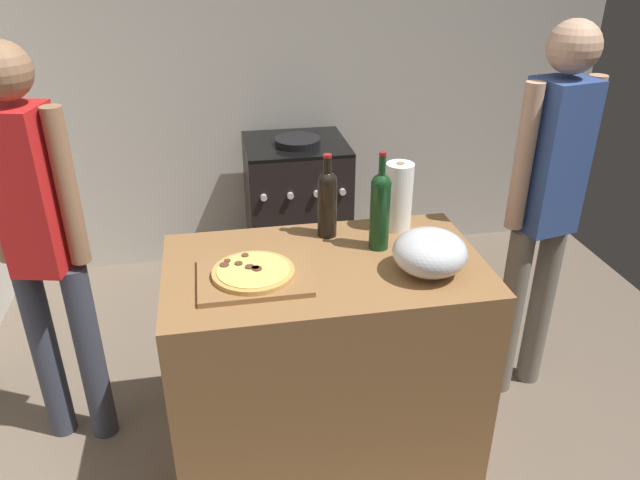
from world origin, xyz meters
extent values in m
cube|color=#6B5B4C|center=(0.00, 1.28, -0.01)|extent=(4.14, 3.16, 0.02)
cube|color=#BCB7AD|center=(0.00, 2.61, 1.30)|extent=(4.14, 0.10, 2.60)
cube|color=olive|center=(-0.11, 0.76, 0.45)|extent=(1.21, 0.71, 0.90)
cube|color=olive|center=(-0.38, 0.70, 0.91)|extent=(0.40, 0.32, 0.02)
cylinder|color=tan|center=(-0.38, 0.70, 0.93)|extent=(0.30, 0.30, 0.02)
cylinder|color=#EAC660|center=(-0.38, 0.70, 0.94)|extent=(0.26, 0.26, 0.00)
cylinder|color=brown|center=(-0.47, 0.77, 0.94)|extent=(0.02, 0.02, 0.01)
cylinder|color=brown|center=(-0.37, 0.70, 0.94)|extent=(0.03, 0.03, 0.01)
cylinder|color=brown|center=(-0.37, 0.70, 0.94)|extent=(0.04, 0.04, 0.01)
cylinder|color=brown|center=(-0.40, 0.81, 0.94)|extent=(0.03, 0.03, 0.01)
cylinder|color=brown|center=(-0.43, 0.75, 0.94)|extent=(0.03, 0.03, 0.01)
cylinder|color=brown|center=(-0.48, 0.75, 0.94)|extent=(0.03, 0.03, 0.01)
cylinder|color=brown|center=(-0.39, 0.71, 0.94)|extent=(0.03, 0.03, 0.01)
cylinder|color=#B2B2B7|center=(0.25, 0.63, 0.90)|extent=(0.11, 0.11, 0.01)
ellipsoid|color=silver|center=(0.25, 0.63, 0.98)|extent=(0.27, 0.27, 0.16)
cylinder|color=white|center=(0.25, 1.01, 1.04)|extent=(0.11, 0.11, 0.29)
cylinder|color=#997551|center=(0.25, 1.01, 1.04)|extent=(0.03, 0.03, 0.29)
cylinder|color=black|center=(-0.05, 1.00, 1.02)|extent=(0.08, 0.08, 0.24)
sphere|color=black|center=(-0.05, 1.00, 1.14)|extent=(0.08, 0.08, 0.08)
cylinder|color=black|center=(-0.05, 1.00, 1.20)|extent=(0.03, 0.03, 0.08)
cylinder|color=maroon|center=(-0.05, 1.00, 1.24)|extent=(0.03, 0.03, 0.01)
cylinder|color=#143819|center=(0.13, 0.86, 1.03)|extent=(0.08, 0.08, 0.27)
sphere|color=#143819|center=(0.13, 0.86, 1.17)|extent=(0.08, 0.08, 0.08)
cylinder|color=#143819|center=(0.13, 0.86, 1.24)|extent=(0.03, 0.03, 0.09)
cylinder|color=maroon|center=(0.13, 0.86, 1.29)|extent=(0.03, 0.03, 0.01)
cube|color=black|center=(-0.01, 2.21, 0.44)|extent=(0.60, 0.55, 0.88)
cube|color=black|center=(-0.01, 2.21, 0.89)|extent=(0.60, 0.55, 0.02)
cylinder|color=silver|center=(-0.23, 1.92, 0.69)|extent=(0.04, 0.02, 0.04)
cylinder|color=silver|center=(-0.08, 1.92, 0.69)|extent=(0.04, 0.02, 0.04)
cylinder|color=silver|center=(0.07, 1.92, 0.69)|extent=(0.04, 0.02, 0.04)
cylinder|color=silver|center=(0.22, 1.92, 0.69)|extent=(0.04, 0.02, 0.04)
cylinder|color=black|center=(0.00, 2.16, 0.92)|extent=(0.27, 0.27, 0.04)
cylinder|color=#383D4C|center=(-1.26, 1.04, 0.42)|extent=(0.11, 0.11, 0.85)
cylinder|color=#383D4C|center=(-1.07, 1.00, 0.42)|extent=(0.11, 0.11, 0.85)
cube|color=red|center=(-1.16, 1.02, 1.17)|extent=(0.24, 0.24, 0.64)
cylinder|color=#936B4C|center=(-1.02, 0.99, 1.18)|extent=(0.08, 0.08, 0.61)
sphere|color=#936B4C|center=(-1.16, 1.02, 1.60)|extent=(0.21, 0.21, 0.21)
cylinder|color=slate|center=(0.98, 1.00, 0.43)|extent=(0.11, 0.11, 0.86)
cylinder|color=slate|center=(0.81, 0.96, 0.43)|extent=(0.11, 0.11, 0.86)
cube|color=#334C8C|center=(0.90, 0.98, 1.18)|extent=(0.26, 0.24, 0.65)
cylinder|color=tan|center=(1.05, 1.01, 1.20)|extent=(0.08, 0.08, 0.61)
cylinder|color=tan|center=(0.74, 0.95, 1.20)|extent=(0.08, 0.08, 0.61)
sphere|color=tan|center=(0.90, 0.98, 1.63)|extent=(0.21, 0.21, 0.21)
camera|label=1|loc=(-0.49, -1.20, 2.03)|focal=34.23mm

